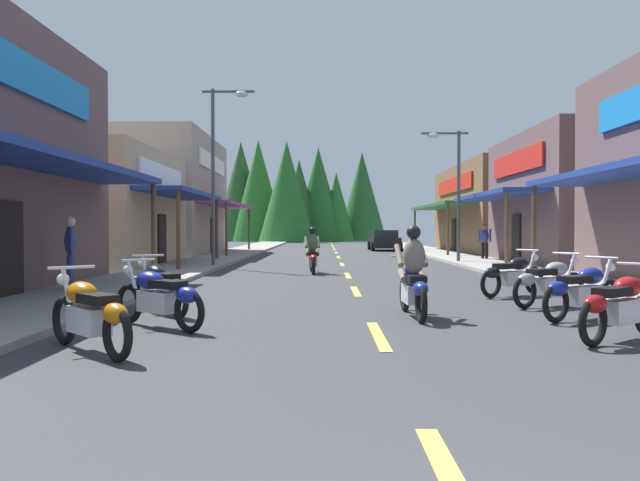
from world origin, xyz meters
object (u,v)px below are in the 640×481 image
rider_cruising_lead (413,279)px  motorcycle_parked_left_2 (161,287)px  streetlamp_left (220,154)px  streetlamp_right (451,176)px  motorcycle_parked_right_3 (549,281)px  pedestrian_by_shop (485,240)px  pedestrian_browsing (70,249)px  motorcycle_parked_left_0 (90,313)px  motorcycle_parked_right_2 (583,290)px  motorcycle_parked_right_4 (512,274)px  rider_cruising_trailing (312,254)px  motorcycle_parked_right_1 (620,305)px  motorcycle_parked_left_1 (159,296)px  parked_car_curbside (384,240)px

rider_cruising_lead → motorcycle_parked_left_2: bearing=82.7°
streetlamp_left → streetlamp_right: streetlamp_left is taller
streetlamp_left → motorcycle_parked_right_3: streetlamp_left is taller
streetlamp_left → pedestrian_by_shop: streetlamp_left is taller
streetlamp_left → pedestrian_browsing: 10.47m
pedestrian_by_shop → motorcycle_parked_left_0: bearing=-6.4°
motorcycle_parked_left_0 → motorcycle_parked_right_2: bearing=-112.3°
motorcycle_parked_right_2 → motorcycle_parked_right_4: 3.65m
streetlamp_right → rider_cruising_trailing: bearing=-135.0°
streetlamp_left → rider_cruising_trailing: (3.59, -2.93, -3.72)m
motorcycle_parked_right_1 → rider_cruising_lead: (-2.47, 2.25, 0.17)m
streetlamp_left → motorcycle_parked_right_2: size_ratio=3.76×
rider_cruising_lead → pedestrian_by_shop: (5.92, 18.44, 0.34)m
streetlamp_left → pedestrian_browsing: (-1.83, -9.76, -3.33)m
motorcycle_parked_right_2 → motorcycle_parked_left_1: bearing=153.4°
rider_cruising_trailing → pedestrian_browsing: pedestrian_browsing is taller
motorcycle_parked_left_2 → rider_cruising_lead: size_ratio=0.81×
motorcycle_parked_right_2 → motorcycle_parked_left_2: same height
motorcycle_parked_right_2 → motorcycle_parked_left_0: bearing=167.4°
motorcycle_parked_right_3 → motorcycle_parked_left_0: 8.59m
pedestrian_by_shop → parked_car_curbside: (-3.27, 14.19, -0.31)m
pedestrian_browsing → rider_cruising_lead: bearing=124.5°
motorcycle_parked_right_2 → streetlamp_right: bearing=51.5°
motorcycle_parked_right_2 → motorcycle_parked_left_1: (-6.81, -0.94, 0.00)m
motorcycle_parked_right_3 → motorcycle_parked_left_1: size_ratio=1.06×
streetlamp_right → motorcycle_parked_right_2: streetlamp_right is taller
streetlamp_right → motorcycle_parked_left_1: size_ratio=3.30×
streetlamp_left → motorcycle_parked_left_2: 13.65m
motorcycle_parked_left_0 → parked_car_curbside: 36.44m
pedestrian_browsing → motorcycle_parked_left_1: bearing=95.3°
motorcycle_parked_right_2 → rider_cruising_lead: size_ratio=0.85×
rider_cruising_trailing → rider_cruising_lead: bearing=-173.4°
motorcycle_parked_right_2 → streetlamp_left: bearing=86.7°
motorcycle_parked_right_2 → pedestrian_browsing: bearing=124.4°
motorcycle_parked_right_4 → pedestrian_browsing: 10.05m
parked_car_curbside → motorcycle_parked_right_2: bearing=179.7°
streetlamp_right → pedestrian_browsing: (-11.27, -12.68, -2.69)m
motorcycle_parked_right_1 → motorcycle_parked_left_0: (-6.83, -0.87, 0.00)m
streetlamp_right → rider_cruising_trailing: size_ratio=2.65×
motorcycle_parked_right_2 → pedestrian_browsing: 10.85m
motorcycle_parked_right_2 → pedestrian_by_shop: (3.14, 18.69, 0.51)m
motorcycle_parked_right_2 → pedestrian_by_shop: pedestrian_by_shop is taller
rider_cruising_trailing → pedestrian_browsing: 8.73m
streetlamp_right → parked_car_curbside: 16.64m
rider_cruising_lead → streetlamp_left: bearing=19.7°
motorcycle_parked_left_0 → rider_cruising_trailing: bearing=-54.4°
streetlamp_left → motorcycle_parked_right_1: 17.99m
parked_car_curbside → pedestrian_browsing: bearing=160.5°
pedestrian_by_shop → pedestrian_browsing: (-13.24, -14.79, 0.05)m
streetlamp_right → parked_car_curbside: (-1.29, 16.31, -3.05)m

